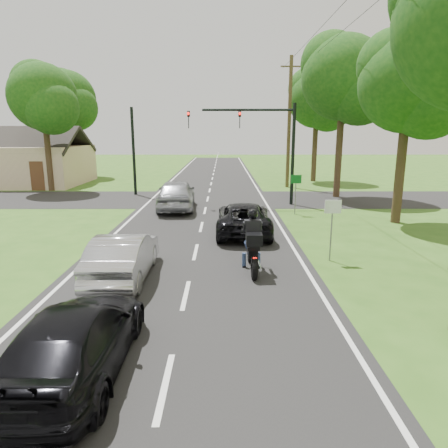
{
  "coord_description": "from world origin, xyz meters",
  "views": [
    {
      "loc": [
        1.02,
        -10.14,
        4.33
      ],
      "look_at": [
        1.05,
        3.0,
        1.3
      ],
      "focal_mm": 32.0,
      "sensor_mm": 36.0,
      "label": 1
    }
  ],
  "objects_px": {
    "silver_suv": "(176,194)",
    "sign_white": "(332,215)",
    "silver_sedan": "(123,256)",
    "utility_pole_far": "(289,122)",
    "dark_car_behind": "(75,340)",
    "motorcycle_rider": "(253,247)",
    "traffic_signal": "(262,136)",
    "sign_green": "(296,185)",
    "dark_suv": "(244,218)"
  },
  "relations": [
    {
      "from": "silver_suv",
      "to": "sign_white",
      "type": "height_order",
      "value": "sign_white"
    },
    {
      "from": "silver_sedan",
      "to": "utility_pole_far",
      "type": "xyz_separation_m",
      "value": [
        8.17,
        20.71,
        4.38
      ]
    },
    {
      "from": "dark_car_behind",
      "to": "utility_pole_far",
      "type": "xyz_separation_m",
      "value": [
        7.86,
        25.57,
        4.42
      ]
    },
    {
      "from": "motorcycle_rider",
      "to": "silver_sedan",
      "type": "xyz_separation_m",
      "value": [
        -3.92,
        -0.63,
        -0.09
      ]
    },
    {
      "from": "traffic_signal",
      "to": "sign_green",
      "type": "xyz_separation_m",
      "value": [
        1.56,
        -3.02,
        -2.54
      ]
    },
    {
      "from": "sign_white",
      "to": "silver_sedan",
      "type": "bearing_deg",
      "value": -165.81
    },
    {
      "from": "sign_white",
      "to": "sign_green",
      "type": "relative_size",
      "value": 1.0
    },
    {
      "from": "dark_suv",
      "to": "sign_white",
      "type": "distance_m",
      "value": 4.84
    },
    {
      "from": "silver_sedan",
      "to": "utility_pole_far",
      "type": "bearing_deg",
      "value": -112.02
    },
    {
      "from": "silver_sedan",
      "to": "sign_green",
      "type": "xyz_separation_m",
      "value": [
        6.87,
        9.69,
        0.89
      ]
    },
    {
      "from": "motorcycle_rider",
      "to": "utility_pole_far",
      "type": "relative_size",
      "value": 0.24
    },
    {
      "from": "dark_car_behind",
      "to": "traffic_signal",
      "type": "xyz_separation_m",
      "value": [
        5.0,
        17.57,
        3.47
      ]
    },
    {
      "from": "silver_sedan",
      "to": "sign_green",
      "type": "distance_m",
      "value": 11.91
    },
    {
      "from": "motorcycle_rider",
      "to": "traffic_signal",
      "type": "relative_size",
      "value": 0.37
    },
    {
      "from": "silver_sedan",
      "to": "traffic_signal",
      "type": "bearing_deg",
      "value": -113.16
    },
    {
      "from": "traffic_signal",
      "to": "utility_pole_far",
      "type": "height_order",
      "value": "utility_pole_far"
    },
    {
      "from": "motorcycle_rider",
      "to": "traffic_signal",
      "type": "height_order",
      "value": "traffic_signal"
    },
    {
      "from": "motorcycle_rider",
      "to": "utility_pole_far",
      "type": "height_order",
      "value": "utility_pole_far"
    },
    {
      "from": "sign_green",
      "to": "sign_white",
      "type": "bearing_deg",
      "value": -91.43
    },
    {
      "from": "traffic_signal",
      "to": "sign_white",
      "type": "distance_m",
      "value": 11.39
    },
    {
      "from": "dark_car_behind",
      "to": "sign_white",
      "type": "height_order",
      "value": "sign_white"
    },
    {
      "from": "dark_suv",
      "to": "dark_car_behind",
      "type": "bearing_deg",
      "value": 72.6
    },
    {
      "from": "motorcycle_rider",
      "to": "traffic_signal",
      "type": "distance_m",
      "value": 12.6
    },
    {
      "from": "motorcycle_rider",
      "to": "silver_sedan",
      "type": "bearing_deg",
      "value": -171.67
    },
    {
      "from": "silver_suv",
      "to": "dark_car_behind",
      "type": "xyz_separation_m",
      "value": [
        -0.01,
        -15.97,
        -0.21
      ]
    },
    {
      "from": "sign_green",
      "to": "traffic_signal",
      "type": "bearing_deg",
      "value": 117.38
    },
    {
      "from": "motorcycle_rider",
      "to": "silver_sedan",
      "type": "distance_m",
      "value": 3.97
    },
    {
      "from": "silver_sedan",
      "to": "silver_suv",
      "type": "relative_size",
      "value": 0.83
    },
    {
      "from": "silver_suv",
      "to": "dark_car_behind",
      "type": "distance_m",
      "value": 15.97
    },
    {
      "from": "motorcycle_rider",
      "to": "traffic_signal",
      "type": "xyz_separation_m",
      "value": [
        1.39,
        12.07,
        3.34
      ]
    },
    {
      "from": "traffic_signal",
      "to": "sign_white",
      "type": "relative_size",
      "value": 3.0
    },
    {
      "from": "sign_white",
      "to": "dark_suv",
      "type": "bearing_deg",
      "value": 125.84
    },
    {
      "from": "dark_suv",
      "to": "utility_pole_far",
      "type": "xyz_separation_m",
      "value": [
        4.28,
        15.16,
        4.39
      ]
    },
    {
      "from": "motorcycle_rider",
      "to": "sign_green",
      "type": "bearing_deg",
      "value": 71.15
    },
    {
      "from": "sign_white",
      "to": "sign_green",
      "type": "distance_m",
      "value": 8.0
    },
    {
      "from": "motorcycle_rider",
      "to": "dark_suv",
      "type": "xyz_separation_m",
      "value": [
        -0.03,
        4.91,
        -0.11
      ]
    },
    {
      "from": "dark_suv",
      "to": "sign_green",
      "type": "height_order",
      "value": "sign_green"
    },
    {
      "from": "traffic_signal",
      "to": "sign_white",
      "type": "height_order",
      "value": "traffic_signal"
    },
    {
      "from": "motorcycle_rider",
      "to": "dark_car_behind",
      "type": "relative_size",
      "value": 0.52
    },
    {
      "from": "sign_green",
      "to": "utility_pole_far",
      "type": "bearing_deg",
      "value": 83.27
    },
    {
      "from": "silver_sedan",
      "to": "sign_green",
      "type": "bearing_deg",
      "value": -125.83
    },
    {
      "from": "silver_sedan",
      "to": "silver_suv",
      "type": "bearing_deg",
      "value": -92.13
    },
    {
      "from": "dark_car_behind",
      "to": "traffic_signal",
      "type": "distance_m",
      "value": 18.59
    },
    {
      "from": "motorcycle_rider",
      "to": "dark_car_behind",
      "type": "xyz_separation_m",
      "value": [
        -3.61,
        -5.49,
        -0.13
      ]
    },
    {
      "from": "dark_car_behind",
      "to": "sign_white",
      "type": "distance_m",
      "value": 9.18
    },
    {
      "from": "dark_suv",
      "to": "sign_white",
      "type": "xyz_separation_m",
      "value": [
        2.78,
        -3.86,
        0.91
      ]
    },
    {
      "from": "silver_sedan",
      "to": "sign_green",
      "type": "relative_size",
      "value": 1.99
    },
    {
      "from": "motorcycle_rider",
      "to": "sign_green",
      "type": "relative_size",
      "value": 1.11
    },
    {
      "from": "dark_car_behind",
      "to": "utility_pole_far",
      "type": "bearing_deg",
      "value": -107.27
    },
    {
      "from": "silver_sedan",
      "to": "sign_white",
      "type": "bearing_deg",
      "value": -166.3
    }
  ]
}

